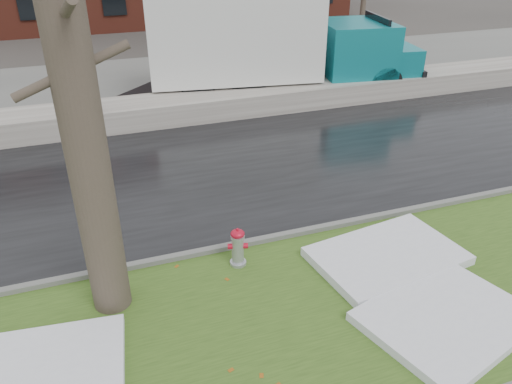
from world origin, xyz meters
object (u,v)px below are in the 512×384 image
object	(u,v)px
box_truck	(267,42)
tree	(73,77)
fire_hydrant	(238,245)
worker	(86,84)

from	to	relation	value
box_truck	tree	bearing A→B (deg)	-115.03
fire_hydrant	box_truck	xyz separation A→B (m)	(4.17, 9.57, 1.54)
box_truck	worker	world-z (taller)	box_truck
fire_hydrant	tree	distance (m)	4.26
tree	box_truck	size ratio (longest dim) A/B	0.68
box_truck	worker	distance (m)	6.64
fire_hydrant	worker	size ratio (longest dim) A/B	0.44
worker	box_truck	bearing A→B (deg)	-139.78
box_truck	worker	bearing A→B (deg)	-154.63
tree	box_truck	bearing A→B (deg)	56.55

